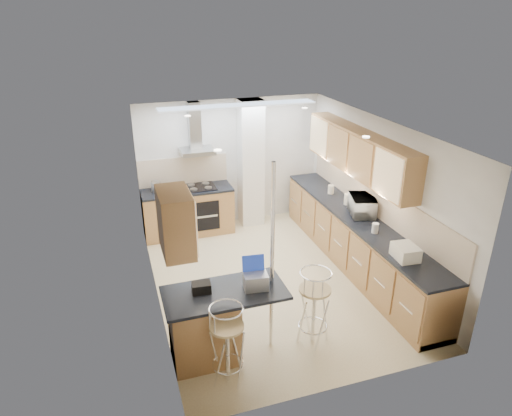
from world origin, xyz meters
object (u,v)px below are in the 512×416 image
object	(u,v)px
bread_bin	(405,252)
bar_stool_end	(314,307)
microwave	(362,206)
bar_stool_near	(227,344)
laptop	(256,281)

from	to	relation	value
bread_bin	bar_stool_end	bearing A→B (deg)	-169.42
microwave	bar_stool_end	bearing A→B (deg)	153.10
bar_stool_end	bar_stool_near	bearing A→B (deg)	138.61
microwave	bread_bin	bearing A→B (deg)	-169.63
bar_stool_near	bar_stool_end	xyz separation A→B (m)	(1.23, 0.32, 0.02)
laptop	bar_stool_end	size ratio (longest dim) A/B	0.27
microwave	laptop	xyz separation A→B (m)	(-2.35, -1.55, -0.04)
microwave	bar_stool_near	world-z (taller)	microwave
laptop	bar_stool_end	xyz separation A→B (m)	(0.77, -0.06, -0.51)
bar_stool_near	bread_bin	size ratio (longest dim) A/B	2.83
bar_stool_near	bar_stool_end	distance (m)	1.27
bar_stool_end	bread_bin	distance (m)	1.48
bar_stool_near	bar_stool_end	bearing A→B (deg)	15.96
microwave	laptop	size ratio (longest dim) A/B	1.98
microwave	bar_stool_end	distance (m)	2.32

